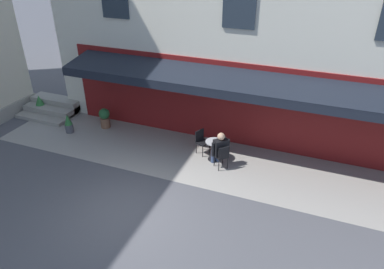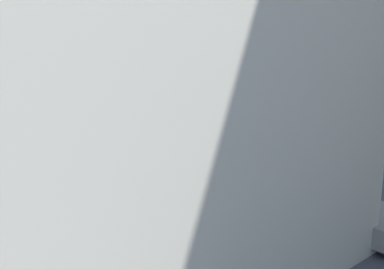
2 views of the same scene
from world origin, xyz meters
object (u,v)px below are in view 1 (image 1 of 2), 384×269
Objects in this scene: cafe_chair_black_facing_street at (201,140)px; potted_plant_mid_terrace at (69,124)px; seated_patron_in_black at (220,148)px; potted_plant_entrance_left at (40,104)px; potted_plant_under_sign at (105,117)px; cafe_chair_black_corner_right at (222,155)px; cafe_table_mid_terrace at (214,148)px.

potted_plant_mid_terrace is at bearing 5.02° from cafe_chair_black_facing_street.
seated_patron_in_black is 6.42m from potted_plant_mid_terrace.
potted_plant_entrance_left is 1.02× the size of potted_plant_mid_terrace.
seated_patron_in_black is at bearing 169.37° from potted_plant_under_sign.
cafe_chair_black_corner_right is at bearing 144.96° from cafe_chair_black_facing_street.
cafe_chair_black_facing_street is 0.69× the size of seated_patron_in_black.
potted_plant_under_sign is (-3.54, 0.17, 0.05)m from potted_plant_entrance_left.
potted_plant_under_sign is at bearing -8.00° from cafe_table_mid_terrace.
potted_plant_entrance_left is at bearing -7.47° from seated_patron_in_black.
potted_plant_entrance_left is 0.97× the size of potted_plant_under_sign.
potted_plant_entrance_left is at bearing -8.29° from cafe_chair_black_corner_right.
potted_plant_mid_terrace is 0.96× the size of potted_plant_under_sign.
cafe_table_mid_terrace is at bearing 172.00° from potted_plant_under_sign.
potted_plant_under_sign reaches higher than potted_plant_mid_terrace.
potted_plant_entrance_left reaches higher than cafe_table_mid_terrace.
cafe_chair_black_corner_right is at bearing 168.14° from potted_plant_under_sign.
potted_plant_under_sign is at bearing -5.53° from cafe_chair_black_facing_street.
cafe_chair_black_facing_street is 7.99m from potted_plant_entrance_left.
cafe_table_mid_terrace is 0.47m from seated_patron_in_black.
cafe_chair_black_facing_street is at bearing -174.98° from potted_plant_mid_terrace.
cafe_table_mid_terrace is 0.82× the size of cafe_chair_black_corner_right.
seated_patron_in_black is at bearing 179.30° from potted_plant_mid_terrace.
potted_plant_mid_terrace is 1.45m from potted_plant_under_sign.
potted_plant_under_sign is (5.45, -1.14, -0.10)m from cafe_chair_black_corner_right.
potted_plant_under_sign reaches higher than cafe_table_mid_terrace.
seated_patron_in_black is at bearing 146.90° from cafe_chair_black_facing_street.
potted_plant_under_sign is at bearing -10.63° from seated_patron_in_black.
potted_plant_mid_terrace is at bearing 1.99° from cafe_table_mid_terrace.
cafe_chair_black_facing_street is (0.57, -0.27, 0.06)m from cafe_table_mid_terrace.
cafe_table_mid_terrace is at bearing 154.31° from cafe_chair_black_facing_street.
cafe_chair_black_facing_street is 1.10× the size of potted_plant_entrance_left.
cafe_table_mid_terrace is 0.82× the size of cafe_chair_black_facing_street.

